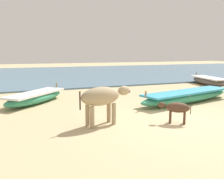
{
  "coord_description": "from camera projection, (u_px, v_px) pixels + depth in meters",
  "views": [
    {
      "loc": [
        -4.43,
        -5.41,
        1.97
      ],
      "look_at": [
        -1.08,
        2.87,
        0.6
      ],
      "focal_mm": 38.71,
      "sensor_mm": 36.0,
      "label": 1
    }
  ],
  "objects": [
    {
      "name": "ground",
      "position": [
        184.0,
        122.0,
        6.9
      ],
      "size": [
        80.0,
        80.0,
        0.0
      ],
      "primitive_type": "plane",
      "color": "tan"
    },
    {
      "name": "fishing_boat_1",
      "position": [
        35.0,
        97.0,
        9.45
      ],
      "size": [
        2.81,
        2.91,
        0.63
      ],
      "rotation": [
        0.0,
        0.0,
        0.82
      ],
      "color": "#338C66",
      "rests_on": "ground"
    },
    {
      "name": "calf_near_dark",
      "position": [
        176.0,
        108.0,
        6.74
      ],
      "size": [
        0.81,
        0.69,
        0.6
      ],
      "rotation": [
        0.0,
        0.0,
        2.48
      ],
      "color": "#4C3323",
      "rests_on": "ground"
    },
    {
      "name": "cow_adult_dun",
      "position": [
        103.0,
        98.0,
        6.54
      ],
      "size": [
        1.62,
        0.7,
        1.06
      ],
      "rotation": [
        0.0,
        0.0,
        0.21
      ],
      "color": "tan",
      "rests_on": "ground"
    },
    {
      "name": "sea_water",
      "position": [
        65.0,
        73.0,
        22.72
      ],
      "size": [
        60.0,
        20.0,
        0.08
      ],
      "primitive_type": "cube",
      "color": "slate",
      "rests_on": "ground"
    },
    {
      "name": "fishing_boat_4",
      "position": [
        209.0,
        81.0,
        14.74
      ],
      "size": [
        1.62,
        3.4,
        0.68
      ],
      "rotation": [
        0.0,
        0.0,
        1.37
      ],
      "color": "#5B5651",
      "rests_on": "ground"
    },
    {
      "name": "fishing_boat_2",
      "position": [
        188.0,
        96.0,
        9.62
      ],
      "size": [
        4.99,
        1.99,
        0.66
      ],
      "rotation": [
        0.0,
        0.0,
        3.36
      ],
      "color": "#338C66",
      "rests_on": "ground"
    }
  ]
}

